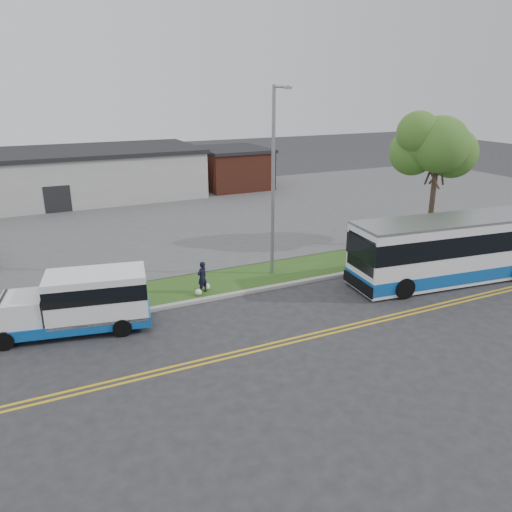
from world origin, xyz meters
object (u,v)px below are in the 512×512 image
tree_east (439,146)px  pedestrian (202,277)px  transit_bus (460,248)px  shuttle_bus (81,301)px  streetlight_near (274,177)px

tree_east → pedestrian: tree_east is taller
transit_bus → tree_east: bearing=68.4°
shuttle_bus → streetlight_near: bearing=23.4°
streetlight_near → transit_bus: (8.47, -4.53, -3.57)m
tree_east → shuttle_bus: (-20.86, -2.51, -4.90)m
tree_east → streetlight_near: streetlight_near is taller
streetlight_near → tree_east: bearing=1.4°
pedestrian → streetlight_near: bearing=164.6°
pedestrian → tree_east: bearing=157.6°
transit_bus → pedestrian: transit_bus is taller
streetlight_near → transit_bus: bearing=-28.1°
tree_east → streetlight_near: size_ratio=0.88×
shuttle_bus → pedestrian: shuttle_bus is taller
tree_east → shuttle_bus: 21.58m
tree_east → streetlight_near: 11.05m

